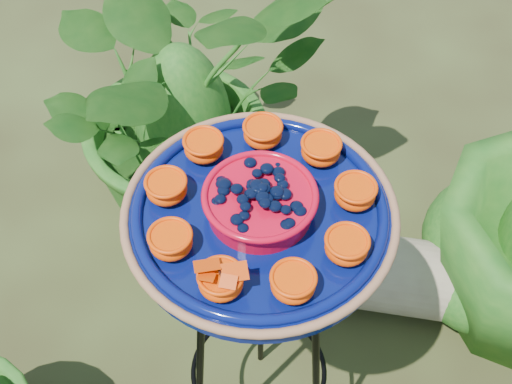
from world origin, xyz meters
TOP-DOWN VIEW (x-y plane):
  - tripod_stand at (-0.13, -0.08)m, footprint 0.38×0.38m
  - feeder_dish at (-0.13, -0.08)m, footprint 0.54×0.54m
  - driftwood_log at (0.16, 0.40)m, footprint 0.70×0.29m
  - shrub_back_left at (-0.55, 0.60)m, footprint 1.08×1.09m

SIDE VIEW (x-z plane):
  - driftwood_log at x=0.16m, z-range 0.00..0.23m
  - shrub_back_left at x=-0.55m, z-range 0.00..0.92m
  - tripod_stand at x=-0.13m, z-range 0.10..0.98m
  - feeder_dish at x=-0.13m, z-range 0.87..0.98m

